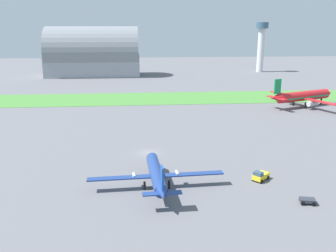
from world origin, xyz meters
TOP-DOWN VIEW (x-y plane):
  - ground_plane at (0.00, 0.00)m, footprint 600.00×600.00m
  - grass_taxiway_strip at (0.00, 68.36)m, footprint 360.00×28.00m
  - airplane_foreground_turboprop at (0.72, -19.25)m, footprint 24.46×20.94m
  - airplane_parked_jet_far at (58.22, 46.50)m, footprint 29.56×29.77m
  - baggage_cart_near_gate at (24.91, -27.68)m, footprint 2.71×2.24m
  - pushback_tug_midfield at (20.42, -17.71)m, footprint 3.87×3.76m
  - hangar_distant at (-28.00, 148.96)m, footprint 55.95×29.03m
  - control_tower at (81.60, 160.80)m, footprint 8.00×8.00m

SIDE VIEW (x-z plane):
  - ground_plane at x=0.00m, z-range 0.00..0.00m
  - grass_taxiway_strip at x=0.00m, z-range 0.00..0.08m
  - baggage_cart_near_gate at x=24.91m, z-range 0.12..1.02m
  - pushback_tug_midfield at x=20.42m, z-range -0.06..1.89m
  - airplane_foreground_turboprop at x=0.72m, z-range -0.98..6.34m
  - airplane_parked_jet_far at x=58.22m, z-range -1.54..9.49m
  - hangar_distant at x=-28.00m, z-range -2.23..27.42m
  - control_tower at x=81.60m, z-range 3.15..35.59m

